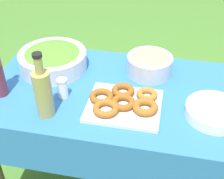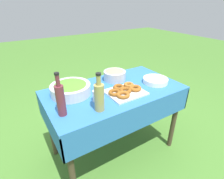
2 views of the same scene
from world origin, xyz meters
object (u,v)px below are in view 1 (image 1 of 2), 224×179
object	(u,v)px
salad_bowl	(53,58)
donut_platter	(124,103)
olive_oil_bottle	(43,92)
plate_stack	(214,112)
pasta_bowl	(150,63)

from	to	relation	value
salad_bowl	donut_platter	bearing A→B (deg)	150.20
olive_oil_bottle	donut_platter	bearing A→B (deg)	-160.18
salad_bowl	plate_stack	size ratio (longest dim) A/B	1.41
pasta_bowl	olive_oil_bottle	distance (m)	0.58
salad_bowl	donut_platter	world-z (taller)	salad_bowl
donut_platter	salad_bowl	bearing A→B (deg)	-29.80
salad_bowl	pasta_bowl	xyz separation A→B (m)	(-0.50, -0.06, 0.00)
plate_stack	donut_platter	bearing A→B (deg)	2.01
donut_platter	plate_stack	xyz separation A→B (m)	(-0.39, -0.01, 0.00)
plate_stack	olive_oil_bottle	distance (m)	0.73
salad_bowl	donut_platter	xyz separation A→B (m)	(-0.42, 0.24, -0.04)
salad_bowl	pasta_bowl	distance (m)	0.50
donut_platter	olive_oil_bottle	bearing A→B (deg)	19.82
plate_stack	salad_bowl	bearing A→B (deg)	-15.56
olive_oil_bottle	salad_bowl	bearing A→B (deg)	-74.96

